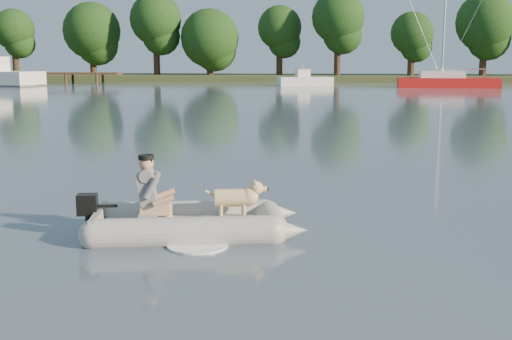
# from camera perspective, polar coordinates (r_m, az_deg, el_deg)

# --- Properties ---
(water) EXTENTS (160.00, 160.00, 0.00)m
(water) POSITION_cam_1_polar(r_m,az_deg,el_deg) (8.44, -3.92, -6.94)
(water) COLOR slate
(water) RESTS_ON ground
(shore_bank) EXTENTS (160.00, 12.00, 0.70)m
(shore_bank) POSITION_cam_1_polar(r_m,az_deg,el_deg) (70.02, 4.09, 8.15)
(shore_bank) COLOR #47512D
(shore_bank) RESTS_ON water
(dock) EXTENTS (18.00, 2.00, 1.04)m
(dock) POSITION_cam_1_polar(r_m,az_deg,el_deg) (65.92, -19.54, 7.73)
(dock) COLOR #4C331E
(dock) RESTS_ON water
(treeline) EXTENTS (71.02, 7.35, 9.27)m
(treeline) POSITION_cam_1_polar(r_m,az_deg,el_deg) (69.33, 0.99, 12.48)
(treeline) COLOR #332316
(treeline) RESTS_ON shore_bank
(dinghy) EXTENTS (4.60, 3.62, 1.22)m
(dinghy) POSITION_cam_1_polar(r_m,az_deg,el_deg) (9.02, -5.70, -2.52)
(dinghy) COLOR gray
(dinghy) RESTS_ON water
(man) EXTENTS (0.72, 0.64, 0.94)m
(man) POSITION_cam_1_polar(r_m,az_deg,el_deg) (9.06, -9.56, -1.48)
(man) COLOR slate
(man) RESTS_ON dinghy
(dog) EXTENTS (0.85, 0.43, 0.54)m
(dog) POSITION_cam_1_polar(r_m,az_deg,el_deg) (9.09, -2.14, -2.76)
(dog) COLOR #CABA74
(dog) RESTS_ON dinghy
(outboard_motor) EXTENTS (0.40, 0.31, 0.68)m
(outboard_motor) POSITION_cam_1_polar(r_m,az_deg,el_deg) (9.21, -14.71, -4.07)
(outboard_motor) COLOR black
(outboard_motor) RESTS_ON dinghy
(motorboat) EXTENTS (5.30, 3.32, 2.10)m
(motorboat) POSITION_cam_1_polar(r_m,az_deg,el_deg) (56.97, 4.36, 8.44)
(motorboat) COLOR white
(motorboat) RESTS_ON water
(sailboat) EXTENTS (8.20, 2.89, 11.09)m
(sailboat) POSITION_cam_1_polar(r_m,az_deg,el_deg) (55.53, 16.59, 7.54)
(sailboat) COLOR red
(sailboat) RESTS_ON water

